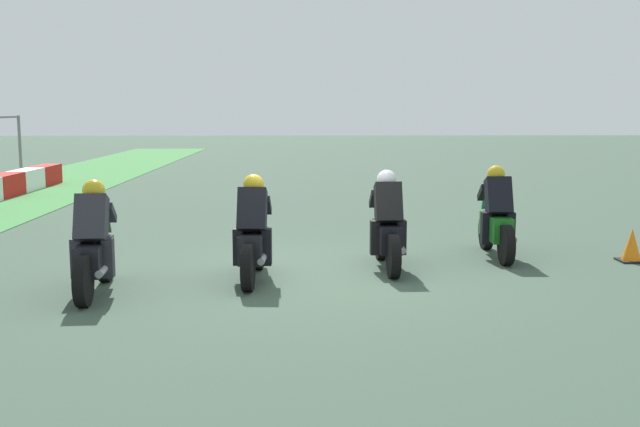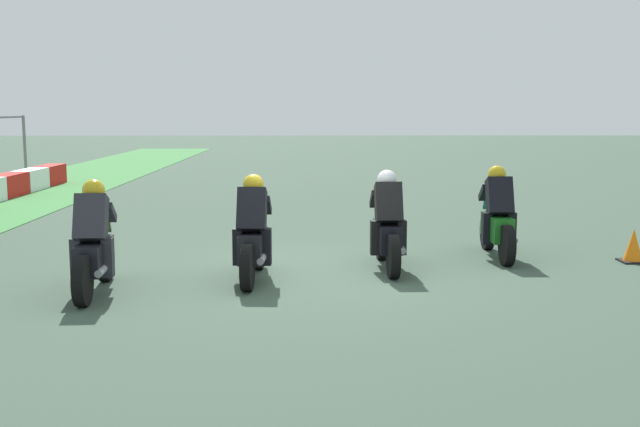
{
  "view_description": "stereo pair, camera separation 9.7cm",
  "coord_description": "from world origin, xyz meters",
  "px_view_note": "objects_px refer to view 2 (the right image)",
  "views": [
    {
      "loc": [
        -11.04,
        0.17,
        2.42
      ],
      "look_at": [
        -0.02,
        -0.08,
        0.9
      ],
      "focal_mm": 42.32,
      "sensor_mm": 36.0,
      "label": 1
    },
    {
      "loc": [
        -11.04,
        0.08,
        2.42
      ],
      "look_at": [
        -0.02,
        -0.08,
        0.9
      ],
      "focal_mm": 42.32,
      "sensor_mm": 36.0,
      "label": 2
    }
  ],
  "objects_px": {
    "rider_lane_c": "(253,237)",
    "rider_lane_d": "(94,247)",
    "traffic_cone": "(633,247)",
    "rider_lane_a": "(497,220)",
    "rider_lane_b": "(387,228)"
  },
  "relations": [
    {
      "from": "rider_lane_d",
      "to": "rider_lane_c",
      "type": "bearing_deg",
      "value": -73.27
    },
    {
      "from": "rider_lane_a",
      "to": "rider_lane_d",
      "type": "relative_size",
      "value": 1.0
    },
    {
      "from": "rider_lane_a",
      "to": "traffic_cone",
      "type": "relative_size",
      "value": 3.82
    },
    {
      "from": "rider_lane_b",
      "to": "rider_lane_a",
      "type": "bearing_deg",
      "value": -67.09
    },
    {
      "from": "rider_lane_d",
      "to": "traffic_cone",
      "type": "distance_m",
      "value": 8.27
    },
    {
      "from": "rider_lane_c",
      "to": "rider_lane_d",
      "type": "xyz_separation_m",
      "value": [
        -0.76,
        2.05,
        0.0
      ]
    },
    {
      "from": "rider_lane_b",
      "to": "rider_lane_c",
      "type": "distance_m",
      "value": 2.13
    },
    {
      "from": "rider_lane_c",
      "to": "rider_lane_d",
      "type": "bearing_deg",
      "value": 112.84
    },
    {
      "from": "rider_lane_b",
      "to": "traffic_cone",
      "type": "height_order",
      "value": "rider_lane_b"
    },
    {
      "from": "rider_lane_b",
      "to": "traffic_cone",
      "type": "distance_m",
      "value": 4.02
    },
    {
      "from": "rider_lane_d",
      "to": "traffic_cone",
      "type": "height_order",
      "value": "rider_lane_d"
    },
    {
      "from": "rider_lane_a",
      "to": "rider_lane_d",
      "type": "bearing_deg",
      "value": 112.72
    },
    {
      "from": "rider_lane_b",
      "to": "traffic_cone",
      "type": "xyz_separation_m",
      "value": [
        0.41,
        -3.99,
        -0.38
      ]
    },
    {
      "from": "rider_lane_c",
      "to": "rider_lane_a",
      "type": "bearing_deg",
      "value": -65.22
    },
    {
      "from": "rider_lane_d",
      "to": "traffic_cone",
      "type": "relative_size",
      "value": 3.82
    }
  ]
}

